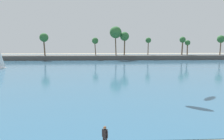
{
  "coord_description": "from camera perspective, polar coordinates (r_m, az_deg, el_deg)",
  "views": [
    {
      "loc": [
        -1.02,
        -5.76,
        7.46
      ],
      "look_at": [
        -0.01,
        14.23,
        4.84
      ],
      "focal_mm": 35.41,
      "sensor_mm": 36.0,
      "label": 1
    }
  ],
  "objects": [
    {
      "name": "person_at_waterline",
      "position": [
        15.96,
        -1.85,
        -16.84
      ],
      "size": [
        0.41,
        0.42,
        1.67
      ],
      "color": "black",
      "rests_on": "ground"
    },
    {
      "name": "sea",
      "position": [
        72.69,
        -2.06,
        1.59
      ],
      "size": [
        220.0,
        113.41,
        0.06
      ],
      "primitive_type": "cube",
      "color": "#33607F",
      "rests_on": "ground"
    },
    {
      "name": "palm_headland",
      "position": [
        89.13,
        -1.95,
        4.38
      ],
      "size": [
        111.41,
        6.0,
        13.3
      ],
      "color": "#514C47",
      "rests_on": "ground"
    }
  ]
}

